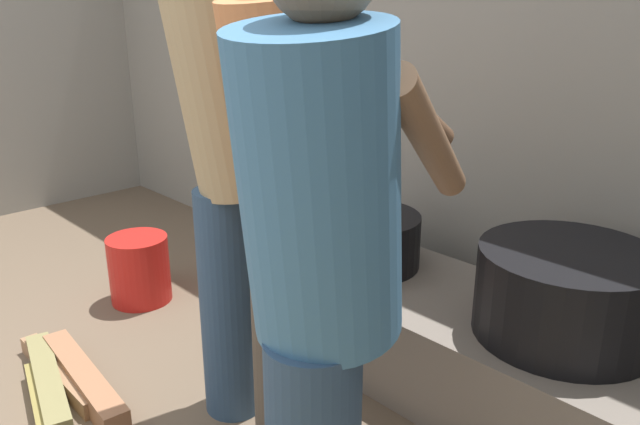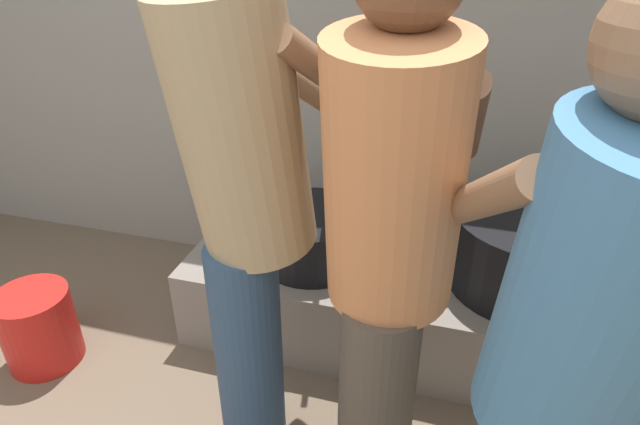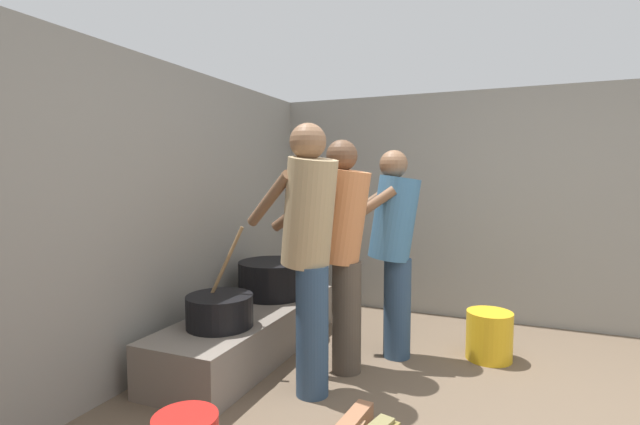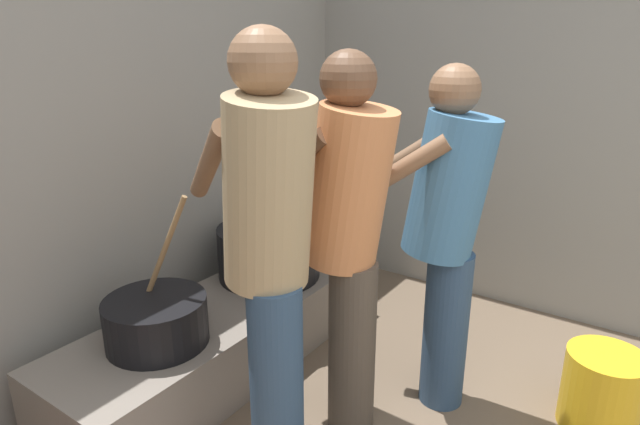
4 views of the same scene
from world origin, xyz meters
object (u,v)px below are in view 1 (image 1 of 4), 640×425
Objects in this scene: cooking_pot_main at (365,239)px; cook_in_blue_shirt at (320,272)px; cooking_pot_secondary at (566,293)px; cook_in_orange_shirt at (295,188)px; bucket_red_plastic at (139,269)px; cook_in_tan_shirt at (232,142)px.

cooking_pot_main is 0.43× the size of cook_in_blue_shirt.
cook_in_orange_shirt is at bearing -118.58° from cooking_pot_secondary.
cooking_pot_secondary is 1.90m from bucket_red_plastic.
bucket_red_plastic is (-0.99, 0.14, -0.79)m from cook_in_tan_shirt.
cook_in_orange_shirt is at bearing -9.05° from bucket_red_plastic.
cook_in_tan_shirt is at bearing -139.27° from cooking_pot_secondary.
bucket_red_plastic is at bearing -162.95° from cooking_pot_secondary.
cook_in_blue_shirt is at bearing -15.45° from bucket_red_plastic.
cook_in_tan_shirt reaches higher than bucket_red_plastic.
cooking_pot_main is at bearing -176.72° from cooking_pot_secondary.
cooking_pot_secondary is at bearing 61.42° from cook_in_orange_shirt.
cooking_pot_main is 0.94m from cook_in_orange_shirt.
cook_in_tan_shirt is at bearing -88.26° from cooking_pot_main.
cooking_pot_secondary is at bearing 17.05° from bucket_red_plastic.
cooking_pot_main is 0.40× the size of cook_in_tan_shirt.
cooking_pot_main is 1.17× the size of cooking_pot_secondary.
bucket_red_plastic is at bearing 164.55° from cook_in_blue_shirt.
cooking_pot_secondary is at bearing 87.45° from cook_in_blue_shirt.
cook_in_tan_shirt is (-0.75, 0.34, 0.08)m from cook_in_blue_shirt.
cook_in_blue_shirt reaches higher than cooking_pot_secondary.
cook_in_tan_shirt reaches higher than cooking_pot_secondary.
cook_in_orange_shirt is (-0.37, 0.26, 0.04)m from cook_in_blue_shirt.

